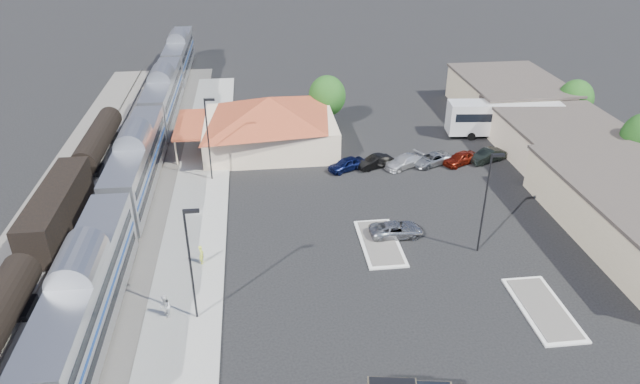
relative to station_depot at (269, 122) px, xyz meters
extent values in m
plane|color=black|center=(4.56, -24.00, -3.13)|extent=(280.00, 280.00, 0.00)
cube|color=#4C4944|center=(-16.44, -16.00, -3.07)|extent=(16.00, 100.00, 0.12)
cube|color=gray|center=(-7.44, -18.00, -3.04)|extent=(5.50, 92.00, 0.18)
cube|color=silver|center=(-13.44, -30.55, -0.08)|extent=(3.00, 20.00, 5.00)
cube|color=black|center=(-13.44, -30.55, -2.83)|extent=(2.20, 16.00, 0.60)
cube|color=silver|center=(-13.44, -9.55, -0.08)|extent=(3.00, 20.00, 5.00)
cube|color=black|center=(-13.44, -9.55, -2.83)|extent=(2.20, 16.00, 0.60)
cube|color=silver|center=(-13.44, 11.45, -0.08)|extent=(3.00, 20.00, 5.00)
cube|color=black|center=(-13.44, 11.45, -2.83)|extent=(2.20, 16.00, 0.60)
cube|color=silver|center=(-13.44, 32.45, -0.08)|extent=(3.00, 20.00, 5.00)
cube|color=black|center=(-13.44, 32.45, -2.83)|extent=(2.20, 16.00, 0.60)
cube|color=black|center=(-19.44, -16.29, -0.93)|extent=(2.80, 14.00, 3.60)
cube|color=black|center=(-19.44, -16.29, -2.83)|extent=(2.20, 12.00, 0.60)
cylinder|color=black|center=(-19.44, -0.29, -1.03)|extent=(2.80, 14.00, 2.80)
cube|color=black|center=(-19.44, -0.29, -2.83)|extent=(2.20, 12.00, 0.60)
cube|color=#CAB293|center=(0.06, 0.00, -1.33)|extent=(15.00, 12.00, 3.60)
pyramid|color=maroon|center=(0.06, 0.00, 1.77)|extent=(15.30, 12.24, 2.60)
cube|color=maroon|center=(-9.04, 0.00, 0.17)|extent=(3.20, 9.60, 0.25)
cube|color=#C6B28C|center=(32.56, -6.00, -1.13)|extent=(12.00, 18.00, 4.00)
cube|color=#3F3833|center=(32.56, -6.00, 1.02)|extent=(12.40, 18.40, 0.30)
cube|color=#C6B28C|center=(32.56, 8.00, -0.88)|extent=(12.00, 16.00, 4.50)
cube|color=#3F3833|center=(32.56, 8.00, 1.52)|extent=(12.40, 16.40, 0.30)
cube|color=silver|center=(8.56, -22.00, -3.06)|extent=(3.30, 7.50, 0.15)
cube|color=#4C4944|center=(8.56, -22.00, -2.97)|extent=(2.70, 6.90, 0.10)
cube|color=silver|center=(18.56, -32.00, -3.06)|extent=(3.30, 7.50, 0.15)
cube|color=#4C4944|center=(18.56, -32.00, -2.97)|extent=(2.70, 6.90, 0.10)
cylinder|color=black|center=(-6.44, -30.00, 1.37)|extent=(0.16, 0.16, 9.00)
cube|color=black|center=(-5.94, -30.00, 5.72)|extent=(1.00, 0.25, 0.22)
cylinder|color=black|center=(-6.44, -8.00, 1.37)|extent=(0.16, 0.16, 9.00)
cube|color=black|center=(-5.94, -8.00, 5.72)|extent=(1.00, 0.25, 0.22)
cylinder|color=black|center=(16.56, -24.00, 1.37)|extent=(0.16, 0.16, 9.00)
cube|color=black|center=(17.06, -24.00, 5.72)|extent=(1.00, 0.25, 0.22)
cylinder|color=#382314|center=(38.56, -12.00, -1.70)|extent=(0.30, 0.30, 2.86)
cylinder|color=#382314|center=(38.56, 2.00, -1.86)|extent=(0.30, 0.30, 2.55)
ellipsoid|color=#154A16|center=(38.56, 2.00, 0.64)|extent=(4.41, 4.41, 4.87)
cylinder|color=#382314|center=(7.56, 6.00, -1.77)|extent=(0.30, 0.30, 2.73)
ellipsoid|color=#154A16|center=(7.56, 6.00, 0.90)|extent=(4.71, 4.71, 5.21)
imported|color=#979A9F|center=(10.24, -20.93, -2.47)|extent=(4.85, 2.37, 1.33)
cube|color=white|center=(28.56, 0.16, -0.71)|extent=(13.76, 4.31, 3.83)
cube|color=black|center=(28.56, 0.16, -0.25)|extent=(12.68, 4.24, 1.01)
cylinder|color=black|center=(33.13, -1.64, -2.62)|extent=(1.04, 0.44, 1.01)
cylinder|color=black|center=(33.41, 0.98, -2.62)|extent=(1.04, 0.44, 1.01)
cylinder|color=black|center=(24.39, -0.73, -2.62)|extent=(1.04, 0.44, 1.01)
cylinder|color=black|center=(24.66, 1.89, -2.62)|extent=(1.04, 0.44, 1.01)
imported|color=#C7D342|center=(-6.49, -23.34, -2.12)|extent=(0.42, 0.62, 1.65)
imported|color=silver|center=(-8.60, -29.78, -2.03)|extent=(0.94, 1.07, 1.84)
imported|color=#0B1239|center=(7.97, -7.24, -2.42)|extent=(4.50, 3.30, 1.42)
imported|color=black|center=(11.17, -6.94, -2.45)|extent=(4.35, 2.90, 1.36)
imported|color=silver|center=(14.37, -7.24, -2.44)|extent=(5.08, 3.97, 1.38)
imported|color=gray|center=(17.57, -6.94, -2.48)|extent=(5.16, 3.86, 1.30)
imported|color=maroon|center=(20.77, -7.24, -2.41)|extent=(4.55, 3.43, 1.44)
imported|color=black|center=(23.97, -6.94, -2.40)|extent=(4.68, 3.11, 1.46)
camera|label=1|loc=(-1.45, -62.45, 24.06)|focal=32.00mm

